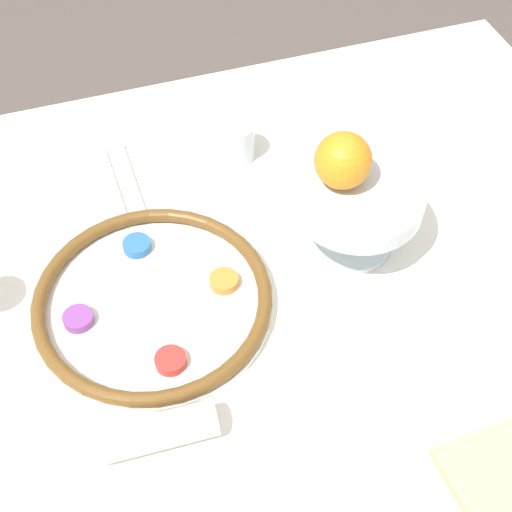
# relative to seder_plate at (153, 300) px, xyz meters

# --- Properties ---
(dining_table) EXTENTS (1.47, 1.09, 0.72)m
(dining_table) POSITION_rel_seder_plate_xyz_m (0.07, -0.06, -0.37)
(dining_table) COLOR white
(dining_table) RESTS_ON ground_plane
(seder_plate) EXTENTS (0.33, 0.33, 0.03)m
(seder_plate) POSITION_rel_seder_plate_xyz_m (0.00, 0.00, 0.00)
(seder_plate) COLOR white
(seder_plate) RESTS_ON dining_table
(fruit_stand) EXTENTS (0.19, 0.19, 0.11)m
(fruit_stand) POSITION_rel_seder_plate_xyz_m (0.31, 0.02, 0.07)
(fruit_stand) COLOR silver
(fruit_stand) RESTS_ON dining_table
(orange_fruit) EXTENTS (0.08, 0.08, 0.08)m
(orange_fruit) POSITION_rel_seder_plate_xyz_m (0.29, 0.05, 0.14)
(orange_fruit) COLOR orange
(orange_fruit) RESTS_ON fruit_stand
(bread_plate) EXTENTS (0.18, 0.18, 0.02)m
(bread_plate) POSITION_rel_seder_plate_xyz_m (0.32, -0.37, -0.01)
(bread_plate) COLOR beige
(bread_plate) RESTS_ON dining_table
(napkin_roll) EXTENTS (0.14, 0.05, 0.04)m
(napkin_roll) POSITION_rel_seder_plate_xyz_m (-0.04, -0.20, 0.01)
(napkin_roll) COLOR white
(napkin_roll) RESTS_ON dining_table
(cup_near) EXTENTS (0.06, 0.06, 0.07)m
(cup_near) POSITION_rel_seder_plate_xyz_m (0.20, 0.26, 0.02)
(cup_near) COLOR silver
(cup_near) RESTS_ON dining_table
(fork_left) EXTENTS (0.02, 0.17, 0.01)m
(fork_left) POSITION_rel_seder_plate_xyz_m (-0.01, 0.26, -0.01)
(fork_left) COLOR silver
(fork_left) RESTS_ON dining_table
(fork_right) EXTENTS (0.02, 0.17, 0.01)m
(fork_right) POSITION_rel_seder_plate_xyz_m (0.02, 0.26, -0.01)
(fork_right) COLOR silver
(fork_right) RESTS_ON dining_table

